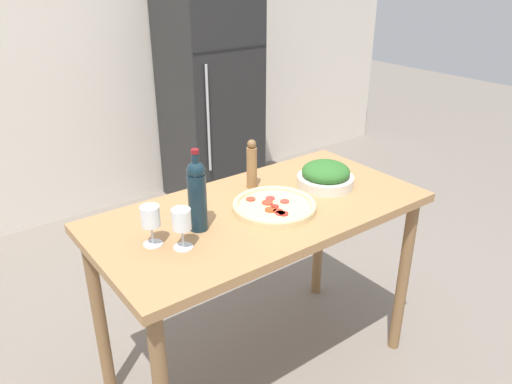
{
  "coord_description": "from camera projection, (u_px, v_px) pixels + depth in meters",
  "views": [
    {
      "loc": [
        -1.15,
        -1.5,
        1.85
      ],
      "look_at": [
        0.0,
        0.04,
        0.95
      ],
      "focal_mm": 35.0,
      "sensor_mm": 36.0,
      "label": 1
    }
  ],
  "objects": [
    {
      "name": "homemade_pizza",
      "position": [
        274.0,
        206.0,
        2.1
      ],
      "size": [
        0.35,
        0.35,
        0.03
      ],
      "color": "#DBC189",
      "rests_on": "prep_counter"
    },
    {
      "name": "wine_glass_near",
      "position": [
        182.0,
        222.0,
        1.78
      ],
      "size": [
        0.07,
        0.07,
        0.16
      ],
      "color": "silver",
      "rests_on": "prep_counter"
    },
    {
      "name": "prep_counter",
      "position": [
        261.0,
        231.0,
        2.16
      ],
      "size": [
        1.43,
        0.72,
        0.89
      ],
      "color": "#A87A4C",
      "rests_on": "ground_plane"
    },
    {
      "name": "refrigerator",
      "position": [
        210.0,
        94.0,
        3.96
      ],
      "size": [
        0.64,
        0.65,
        1.77
      ],
      "color": "black",
      "rests_on": "ground_plane"
    },
    {
      "name": "ground_plane",
      "position": [
        260.0,
        367.0,
        2.49
      ],
      "size": [
        14.0,
        14.0,
        0.0
      ],
      "primitive_type": "plane",
      "color": "slate"
    },
    {
      "name": "wall_back",
      "position": [
        72.0,
        45.0,
        3.55
      ],
      "size": [
        6.4,
        0.08,
        2.6
      ],
      "color": "silver",
      "rests_on": "ground_plane"
    },
    {
      "name": "salad_bowl",
      "position": [
        325.0,
        176.0,
        2.3
      ],
      "size": [
        0.26,
        0.26,
        0.12
      ],
      "color": "silver",
      "rests_on": "prep_counter"
    },
    {
      "name": "wine_bottle",
      "position": [
        198.0,
        194.0,
        1.88
      ],
      "size": [
        0.07,
        0.07,
        0.33
      ],
      "color": "#142833",
      "rests_on": "prep_counter"
    },
    {
      "name": "wine_glass_far",
      "position": [
        151.0,
        218.0,
        1.8
      ],
      "size": [
        0.07,
        0.07,
        0.16
      ],
      "color": "silver",
      "rests_on": "prep_counter"
    },
    {
      "name": "pepper_mill",
      "position": [
        252.0,
        165.0,
        2.26
      ],
      "size": [
        0.05,
        0.05,
        0.23
      ],
      "color": "olive",
      "rests_on": "prep_counter"
    }
  ]
}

